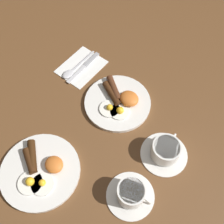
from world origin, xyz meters
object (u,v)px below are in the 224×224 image
breakfast_plate_near (118,101)px  spoon (71,71)px  teacup_near (165,151)px  knife (85,66)px  breakfast_plate_far (40,170)px  teacup_far (131,194)px

breakfast_plate_near → spoon: bearing=4.0°
teacup_near → knife: bearing=-11.0°
teacup_near → knife: (0.47, -0.09, -0.02)m
breakfast_plate_far → spoon: breakfast_plate_far is taller
knife → spoon: spoon is taller
breakfast_plate_far → knife: bearing=-63.2°
breakfast_plate_near → breakfast_plate_far: size_ratio=0.96×
breakfast_plate_far → knife: 0.46m
teacup_near → spoon: teacup_near is taller
breakfast_plate_far → knife: breakfast_plate_far is taller
teacup_far → knife: (0.48, -0.27, -0.02)m
teacup_far → knife: teacup_far is taller
teacup_far → breakfast_plate_far: bearing=27.0°
breakfast_plate_far → teacup_near: 0.42m
knife → spoon: 0.06m
breakfast_plate_far → breakfast_plate_near: bearing=-91.9°
breakfast_plate_near → spoon: 0.24m
breakfast_plate_near → teacup_near: bearing=168.9°
teacup_near → teacup_far: (-0.01, 0.18, 0.00)m
breakfast_plate_near → breakfast_plate_far: 0.37m
knife → breakfast_plate_near: bearing=73.1°
teacup_near → teacup_far: 0.18m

